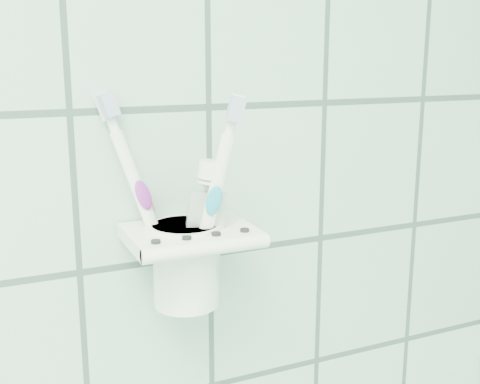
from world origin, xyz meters
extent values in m
cube|color=white|center=(0.65, 1.19, 1.28)|extent=(0.05, 0.02, 0.03)
cube|color=white|center=(0.65, 1.15, 1.29)|extent=(0.12, 0.09, 0.01)
cylinder|color=white|center=(0.65, 1.10, 1.29)|extent=(0.12, 0.01, 0.01)
cylinder|color=black|center=(0.61, 1.12, 1.30)|extent=(0.01, 0.01, 0.00)
cylinder|color=black|center=(0.64, 1.12, 1.30)|extent=(0.01, 0.01, 0.00)
cylinder|color=black|center=(0.66, 1.12, 1.30)|extent=(0.01, 0.01, 0.00)
cylinder|color=black|center=(0.69, 1.12, 1.30)|extent=(0.01, 0.01, 0.00)
cylinder|color=white|center=(0.65, 1.16, 1.26)|extent=(0.06, 0.06, 0.08)
cylinder|color=white|center=(0.65, 1.16, 1.30)|extent=(0.07, 0.07, 0.01)
cylinder|color=black|center=(0.65, 1.16, 1.30)|extent=(0.06, 0.06, 0.00)
cylinder|color=white|center=(0.64, 1.16, 1.31)|extent=(0.06, 0.05, 0.17)
cylinder|color=white|center=(0.64, 1.16, 1.41)|extent=(0.02, 0.02, 0.03)
cube|color=silver|center=(0.64, 1.15, 1.42)|extent=(0.02, 0.02, 0.03)
cube|color=white|center=(0.64, 1.16, 1.42)|extent=(0.02, 0.01, 0.03)
ellipsoid|color=purple|center=(0.64, 1.15, 1.33)|extent=(0.02, 0.02, 0.03)
cylinder|color=white|center=(0.64, 1.16, 1.30)|extent=(0.04, 0.07, 0.14)
cylinder|color=white|center=(0.64, 1.16, 1.38)|extent=(0.01, 0.02, 0.02)
cube|color=silver|center=(0.64, 1.16, 1.40)|extent=(0.02, 0.02, 0.02)
cube|color=white|center=(0.64, 1.16, 1.40)|extent=(0.02, 0.01, 0.02)
ellipsoid|color=#D83F72|center=(0.64, 1.16, 1.32)|extent=(0.02, 0.02, 0.03)
cylinder|color=white|center=(0.65, 1.14, 1.31)|extent=(0.05, 0.03, 0.16)
cylinder|color=white|center=(0.65, 1.14, 1.40)|extent=(0.02, 0.01, 0.02)
cube|color=silver|center=(0.65, 1.14, 1.42)|extent=(0.02, 0.01, 0.02)
cube|color=white|center=(0.65, 1.14, 1.42)|extent=(0.02, 0.01, 0.03)
ellipsoid|color=teal|center=(0.65, 1.14, 1.33)|extent=(0.02, 0.01, 0.03)
cube|color=silver|center=(0.65, 1.14, 1.28)|extent=(0.05, 0.02, 0.11)
cube|color=silver|center=(0.65, 1.14, 1.23)|extent=(0.04, 0.01, 0.02)
cone|color=silver|center=(0.65, 1.14, 1.34)|extent=(0.04, 0.04, 0.02)
cylinder|color=white|center=(0.65, 1.14, 1.35)|extent=(0.03, 0.03, 0.03)
camera|label=1|loc=(0.47, 0.63, 1.46)|focal=45.00mm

